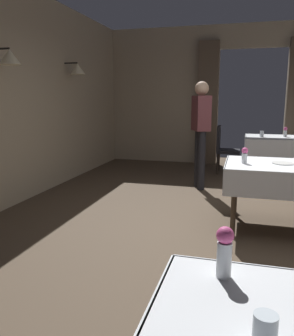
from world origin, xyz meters
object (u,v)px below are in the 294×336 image
object	(u,v)px
flower_vase_mid	(245,155)
dining_table_far	(281,143)
chair_far_left	(224,147)
person_diner_standing_aside	(201,126)
flower_vase_far	(285,131)
flower_vase_near	(224,250)
glass_near_b	(265,333)
plate_mid_c	(283,163)
glass_far_c	(262,134)
dining_table_mid	(281,173)

from	to	relation	value
flower_vase_mid	dining_table_far	bearing A→B (deg)	77.52
chair_far_left	person_diner_standing_aside	size ratio (longest dim) A/B	0.54
dining_table_far	chair_far_left	size ratio (longest dim) A/B	1.39
flower_vase_mid	chair_far_left	bearing A→B (deg)	97.04
person_diner_standing_aside	flower_vase_far	bearing A→B (deg)	44.02
flower_vase_far	person_diner_standing_aside	bearing A→B (deg)	-135.98
flower_vase_near	glass_near_b	distance (m)	0.43
glass_near_b	person_diner_standing_aside	bearing A→B (deg)	99.08
dining_table_far	person_diner_standing_aside	distance (m)	1.90
plate_mid_c	glass_far_c	bearing A→B (deg)	92.05
dining_table_mid	glass_near_b	distance (m)	3.11
flower_vase_near	plate_mid_c	world-z (taller)	flower_vase_near
dining_table_far	flower_vase_mid	world-z (taller)	flower_vase_mid
dining_table_far	flower_vase_far	world-z (taller)	flower_vase_far
dining_table_mid	glass_near_b	world-z (taller)	glass_near_b
chair_far_left	flower_vase_far	world-z (taller)	flower_vase_far
dining_table_mid	glass_near_b	size ratio (longest dim) A/B	10.34
glass_near_b	plate_mid_c	xyz separation A→B (m)	(0.35, 3.11, -0.05)
glass_near_b	person_diner_standing_aside	size ratio (longest dim) A/B	0.07
glass_far_c	glass_near_b	bearing A→B (deg)	-92.37
flower_vase_mid	person_diner_standing_aside	distance (m)	1.82
glass_near_b	flower_vase_mid	xyz separation A→B (m)	(-0.06, 3.03, 0.04)
dining_table_far	flower_vase_near	xyz separation A→B (m)	(-0.73, -5.58, 0.22)
glass_far_c	plate_mid_c	bearing A→B (deg)	-87.95
glass_near_b	person_diner_standing_aside	world-z (taller)	person_diner_standing_aside
dining_table_mid	dining_table_far	world-z (taller)	same
chair_far_left	person_diner_standing_aside	xyz separation A→B (m)	(-0.32, -1.36, 0.51)
plate_mid_c	dining_table_mid	bearing A→B (deg)	-119.31
glass_far_c	flower_vase_near	bearing A→B (deg)	-93.92
plate_mid_c	chair_far_left	bearing A→B (deg)	104.87
glass_near_b	plate_mid_c	bearing A→B (deg)	83.60
person_diner_standing_aside	chair_far_left	bearing A→B (deg)	76.91
glass_near_b	plate_mid_c	distance (m)	3.13
glass_far_c	flower_vase_mid	bearing A→B (deg)	-95.99
flower_vase_far	person_diner_standing_aside	world-z (taller)	person_diner_standing_aside
glass_far_c	chair_far_left	bearing A→B (deg)	171.72
glass_near_b	flower_vase_far	world-z (taller)	flower_vase_far
glass_near_b	dining_table_mid	bearing A→B (deg)	83.79
chair_far_left	glass_far_c	size ratio (longest dim) A/B	8.58
chair_far_left	flower_vase_mid	xyz separation A→B (m)	(0.37, -3.03, 0.33)
dining_table_mid	flower_vase_mid	bearing A→B (deg)	-171.97
flower_vase_near	glass_near_b	xyz separation A→B (m)	(0.13, -0.40, -0.06)
chair_far_left	flower_vase_mid	distance (m)	3.07
glass_near_b	person_diner_standing_aside	distance (m)	4.77
flower_vase_mid	glass_near_b	bearing A→B (deg)	-88.83
flower_vase_near	person_diner_standing_aside	size ratio (longest dim) A/B	0.12
plate_mid_c	person_diner_standing_aside	size ratio (longest dim) A/B	0.13
flower_vase_mid	dining_table_mid	bearing A→B (deg)	8.03
chair_far_left	person_diner_standing_aside	bearing A→B (deg)	-103.09
flower_vase_mid	flower_vase_far	distance (m)	3.14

